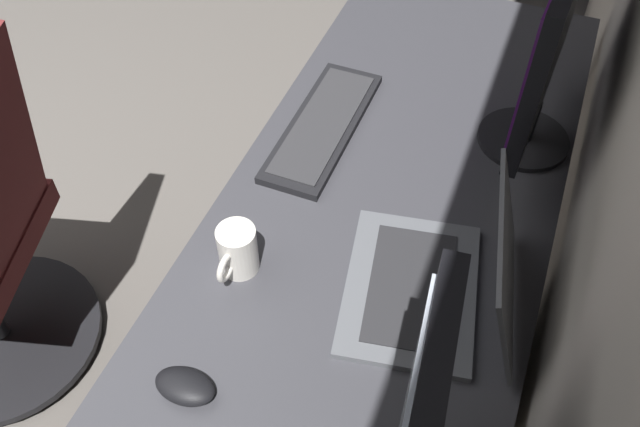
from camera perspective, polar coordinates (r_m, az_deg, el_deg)
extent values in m
cube|color=#38383D|center=(1.24, 2.17, -7.72)|extent=(2.18, 0.66, 0.03)
cylinder|color=silver|center=(2.23, 4.45, 10.36)|extent=(0.05, 0.05, 0.70)
cylinder|color=silver|center=(2.18, 18.15, 6.58)|extent=(0.05, 0.05, 0.70)
cube|color=#38383D|center=(1.59, 3.71, -13.24)|extent=(0.40, 0.50, 0.69)
cube|color=silver|center=(1.63, -4.86, -10.32)|extent=(0.37, 0.01, 0.61)
cylinder|color=black|center=(1.56, 16.91, 6.10)|extent=(0.20, 0.20, 0.01)
cylinder|color=black|center=(1.52, 17.39, 7.63)|extent=(0.04, 0.04, 0.10)
cube|color=black|center=(1.39, 19.54, 14.41)|extent=(0.48, 0.05, 0.34)
cube|color=#4C1960|center=(1.39, 18.84, 14.59)|extent=(0.44, 0.03, 0.30)
cube|color=#595B60|center=(1.24, 7.72, -6.37)|extent=(0.36, 0.29, 0.01)
cube|color=#262628|center=(1.23, 7.76, -6.15)|extent=(0.28, 0.20, 0.00)
cube|color=#595B60|center=(1.16, 15.61, -4.20)|extent=(0.33, 0.13, 0.22)
cube|color=black|center=(1.16, 15.61, -4.20)|extent=(0.30, 0.11, 0.18)
cube|color=black|center=(1.52, 0.26, 7.45)|extent=(0.42, 0.14, 0.02)
cube|color=#2D2D30|center=(1.51, 0.26, 7.76)|extent=(0.38, 0.11, 0.00)
ellipsoid|color=black|center=(1.14, -11.45, -14.23)|extent=(0.06, 0.10, 0.03)
cylinder|color=silver|center=(1.24, -7.01, -3.06)|extent=(0.07, 0.07, 0.10)
torus|color=silver|center=(1.21, -8.04, -4.61)|extent=(0.06, 0.01, 0.06)
cylinder|color=black|center=(2.19, -25.37, -9.37)|extent=(0.56, 0.56, 0.03)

